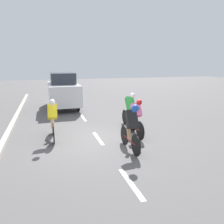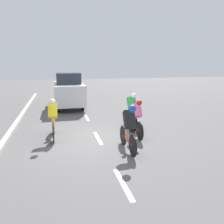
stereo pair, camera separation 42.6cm
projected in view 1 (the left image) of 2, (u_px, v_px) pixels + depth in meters
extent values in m
plane|color=#565454|center=(99.00, 139.00, 7.86)|extent=(60.00, 60.00, 0.00)
cube|color=white|center=(131.00, 183.00, 4.98)|extent=(0.12, 1.40, 0.01)
cube|color=white|center=(98.00, 138.00, 7.96)|extent=(0.12, 1.40, 0.01)
cube|color=white|center=(83.00, 118.00, 10.95)|extent=(0.12, 1.40, 0.01)
cube|color=#A8A399|center=(2.00, 146.00, 7.03)|extent=(0.20, 24.05, 0.14)
cylinder|color=black|center=(125.00, 117.00, 9.73)|extent=(0.03, 0.66, 0.66)
cylinder|color=black|center=(133.00, 123.00, 8.82)|extent=(0.03, 0.66, 0.66)
cylinder|color=black|center=(129.00, 120.00, 9.27)|extent=(0.04, 0.97, 0.04)
cylinder|color=black|center=(128.00, 114.00, 9.39)|extent=(0.04, 0.04, 0.42)
cylinder|color=green|center=(129.00, 117.00, 9.30)|extent=(0.07, 0.07, 0.16)
cylinder|color=#9E704C|center=(128.00, 115.00, 9.30)|extent=(0.12, 0.23, 0.36)
cube|color=green|center=(130.00, 104.00, 9.03)|extent=(0.33, 0.50, 0.59)
sphere|color=white|center=(133.00, 95.00, 8.74)|extent=(0.20, 0.20, 0.20)
cylinder|color=black|center=(124.00, 135.00, 7.29)|extent=(0.03, 0.66, 0.66)
cylinder|color=black|center=(136.00, 145.00, 6.39)|extent=(0.03, 0.66, 0.66)
cylinder|color=red|center=(130.00, 140.00, 6.84)|extent=(0.04, 0.96, 0.04)
cylinder|color=red|center=(128.00, 132.00, 6.95)|extent=(0.04, 0.04, 0.42)
cylinder|color=yellow|center=(129.00, 136.00, 6.87)|extent=(0.07, 0.07, 0.16)
cylinder|color=tan|center=(129.00, 134.00, 6.87)|extent=(0.12, 0.23, 0.36)
cube|color=black|center=(132.00, 119.00, 6.60)|extent=(0.34, 0.48, 0.58)
sphere|color=blue|center=(135.00, 108.00, 6.31)|extent=(0.23, 0.23, 0.23)
cylinder|color=black|center=(130.00, 123.00, 8.68)|extent=(0.03, 0.68, 0.68)
cylinder|color=black|center=(140.00, 131.00, 7.74)|extent=(0.03, 0.68, 0.68)
cylinder|color=red|center=(135.00, 127.00, 8.21)|extent=(0.04, 1.01, 0.04)
cylinder|color=red|center=(133.00, 120.00, 8.33)|extent=(0.04, 0.04, 0.42)
cylinder|color=yellow|center=(134.00, 124.00, 8.24)|extent=(0.07, 0.07, 0.16)
cylinder|color=#9E704C|center=(134.00, 122.00, 8.24)|extent=(0.12, 0.23, 0.36)
cube|color=pink|center=(136.00, 110.00, 7.98)|extent=(0.34, 0.44, 0.52)
sphere|color=red|center=(139.00, 102.00, 7.70)|extent=(0.20, 0.20, 0.20)
cylinder|color=black|center=(52.00, 126.00, 8.32)|extent=(0.03, 0.71, 0.71)
cylinder|color=black|center=(54.00, 134.00, 7.37)|extent=(0.03, 0.71, 0.71)
cylinder|color=#B7B7BC|center=(53.00, 129.00, 7.84)|extent=(0.04, 1.02, 0.04)
cylinder|color=#B7B7BC|center=(52.00, 122.00, 7.96)|extent=(0.04, 0.04, 0.42)
cylinder|color=yellow|center=(53.00, 126.00, 7.87)|extent=(0.07, 0.07, 0.16)
cylinder|color=#DBAD84|center=(53.00, 124.00, 7.87)|extent=(0.12, 0.23, 0.36)
cube|color=yellow|center=(52.00, 111.00, 7.60)|extent=(0.34, 0.47, 0.56)
sphere|color=white|center=(52.00, 102.00, 7.32)|extent=(0.20, 0.20, 0.20)
cylinder|color=black|center=(78.00, 106.00, 12.38)|extent=(0.14, 0.64, 0.64)
cylinder|color=black|center=(53.00, 107.00, 11.99)|extent=(0.14, 0.64, 0.64)
cylinder|color=black|center=(73.00, 99.00, 14.63)|extent=(0.14, 0.64, 0.64)
cylinder|color=black|center=(52.00, 100.00, 14.24)|extent=(0.14, 0.64, 0.64)
cube|color=silver|center=(63.00, 93.00, 13.19)|extent=(1.70, 3.90, 1.16)
cube|color=#2D333D|center=(62.00, 78.00, 13.17)|extent=(1.39, 2.14, 0.64)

